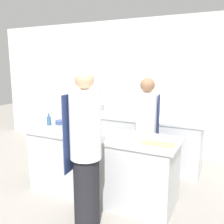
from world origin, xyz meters
TOP-DOWN VIEW (x-y plane):
  - ground_plane at (0.00, 0.00)m, footprint 16.00×16.00m
  - wall_back at (0.00, 2.13)m, footprint 8.00×0.06m
  - prep_counter at (0.00, 0.00)m, footprint 2.17×0.72m
  - pass_counter at (0.14, 1.27)m, footprint 2.23×0.57m
  - oven_range at (-1.41, 1.73)m, footprint 0.71×0.70m
  - chef_at_prep_near at (0.18, -0.69)m, footprint 0.38×0.36m
  - chef_at_stove at (0.44, 0.69)m, footprint 0.39×0.37m
  - bottle_olive_oil at (-0.12, -0.06)m, footprint 0.07×0.07m
  - bottle_vinegar at (-0.98, 0.08)m, footprint 0.07×0.07m
  - bottle_wine at (-0.16, -0.25)m, footprint 0.08×0.08m
  - bottle_cooking_oil at (-0.65, 0.04)m, footprint 0.07×0.07m
  - bottle_sauce at (-0.06, 0.02)m, footprint 0.08×0.08m
  - bowl_mixing_large at (-0.32, 0.15)m, footprint 0.22×0.22m
  - bowl_prep_small at (-0.85, 0.22)m, footprint 0.18×0.18m
  - cup at (0.15, -0.03)m, footprint 0.09×0.09m
  - cutting_board at (0.84, -0.09)m, footprint 0.39×0.19m

SIDE VIEW (x-z plane):
  - ground_plane at x=0.00m, z-range 0.00..0.00m
  - pass_counter at x=0.14m, z-range 0.00..0.92m
  - prep_counter at x=0.00m, z-range 0.00..0.92m
  - oven_range at x=-1.41m, z-range 0.00..0.96m
  - chef_at_stove at x=0.44m, z-range 0.00..1.68m
  - chef_at_prep_near at x=0.18m, z-range 0.01..1.83m
  - cutting_board at x=0.84m, z-range 0.92..0.93m
  - bowl_prep_small at x=-0.85m, z-range 0.92..0.98m
  - bowl_mixing_large at x=-0.32m, z-range 0.92..0.98m
  - cup at x=0.15m, z-range 0.92..0.99m
  - bottle_olive_oil at x=-0.12m, z-range 0.90..1.08m
  - bottle_vinegar at x=-0.98m, z-range 0.90..1.09m
  - bottle_wine at x=-0.16m, z-range 0.90..1.09m
  - bottle_sauce at x=-0.06m, z-range 0.89..1.14m
  - bottle_cooking_oil at x=-0.65m, z-range 0.89..1.19m
  - wall_back at x=0.00m, z-range 0.00..2.80m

